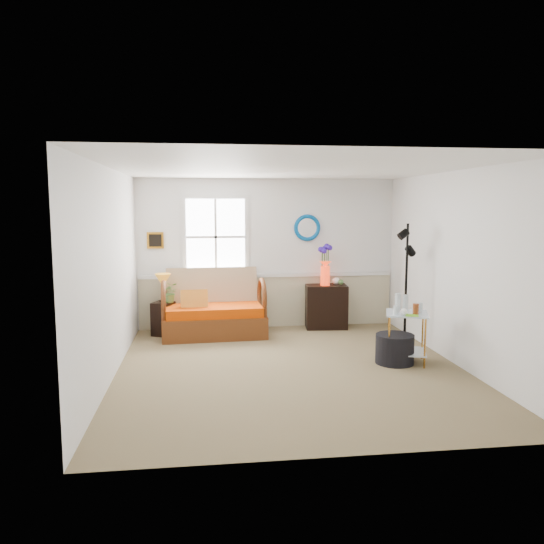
{
  "coord_description": "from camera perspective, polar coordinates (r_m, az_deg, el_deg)",
  "views": [
    {
      "loc": [
        -1.11,
        -6.68,
        2.13
      ],
      "look_at": [
        -0.17,
        0.55,
        1.22
      ],
      "focal_mm": 35.0,
      "sensor_mm": 36.0,
      "label": 1
    }
  ],
  "objects": [
    {
      "name": "flower_vase",
      "position": [
        9.21,
        5.75,
        0.72
      ],
      "size": [
        0.24,
        0.24,
        0.7
      ],
      "primitive_type": null,
      "rotation": [
        0.0,
        0.0,
        0.19
      ],
      "color": "#F93311",
      "rests_on": "cabinet"
    },
    {
      "name": "ceiling",
      "position": [
        6.79,
        2.08,
        11.09
      ],
      "size": [
        4.5,
        5.0,
        0.01
      ],
      "primitive_type": "cube",
      "color": "white",
      "rests_on": "walls"
    },
    {
      "name": "table_lamp",
      "position": [
        8.87,
        -11.64,
        -1.7
      ],
      "size": [
        0.37,
        0.37,
        0.48
      ],
      "primitive_type": null,
      "rotation": [
        0.0,
        0.0,
        -0.68
      ],
      "color": "#B9751B",
      "rests_on": "lamp_stand"
    },
    {
      "name": "loveseat",
      "position": [
        8.77,
        -6.29,
        -3.33
      ],
      "size": [
        1.71,
        1.03,
        1.09
      ],
      "primitive_type": null,
      "rotation": [
        0.0,
        0.0,
        0.05
      ],
      "color": "#5F2C11",
      "rests_on": "floor"
    },
    {
      "name": "throw_pillow",
      "position": [
        8.66,
        -8.35,
        -3.32
      ],
      "size": [
        0.44,
        0.15,
        0.43
      ],
      "primitive_type": null,
      "rotation": [
        0.0,
        0.0,
        0.09
      ],
      "color": "#E06203",
      "rests_on": "loveseat"
    },
    {
      "name": "floor_lamp",
      "position": [
        8.23,
        14.22,
        -1.44
      ],
      "size": [
        0.3,
        0.3,
        1.87
      ],
      "primitive_type": null,
      "rotation": [
        0.0,
        0.0,
        0.12
      ],
      "color": "black",
      "rests_on": "floor"
    },
    {
      "name": "tabletop_items",
      "position": [
        7.37,
        14.38,
        -3.37
      ],
      "size": [
        0.53,
        0.53,
        0.25
      ],
      "primitive_type": null,
      "rotation": [
        0.0,
        0.0,
        -0.33
      ],
      "color": "silver",
      "rests_on": "side_table"
    },
    {
      "name": "mirror",
      "position": [
        9.34,
        3.8,
        4.77
      ],
      "size": [
        0.47,
        0.07,
        0.47
      ],
      "primitive_type": "torus",
      "rotation": [
        1.57,
        0.0,
        0.0
      ],
      "color": "#005EB3",
      "rests_on": "walls"
    },
    {
      "name": "potted_plant",
      "position": [
        8.86,
        -10.92,
        -2.4
      ],
      "size": [
        0.32,
        0.35,
        0.26
      ],
      "primitive_type": "imported",
      "rotation": [
        0.0,
        0.0,
        -0.06
      ],
      "color": "#51803F",
      "rests_on": "lamp_stand"
    },
    {
      "name": "cabinet",
      "position": [
        9.35,
        5.84,
        -3.7
      ],
      "size": [
        0.75,
        0.52,
        0.76
      ],
      "primitive_type": null,
      "rotation": [
        0.0,
        0.0,
        -0.09
      ],
      "color": "black",
      "rests_on": "floor"
    },
    {
      "name": "picture",
      "position": [
        9.21,
        -12.44,
        3.34
      ],
      "size": [
        0.28,
        0.03,
        0.28
      ],
      "primitive_type": "cube",
      "color": "#AD6E18",
      "rests_on": "walls"
    },
    {
      "name": "floor",
      "position": [
        7.1,
        1.99,
        -10.34
      ],
      "size": [
        4.5,
        5.0,
        0.01
      ],
      "primitive_type": "cube",
      "color": "brown",
      "rests_on": "ground"
    },
    {
      "name": "side_table",
      "position": [
        7.5,
        14.24,
        -6.86
      ],
      "size": [
        0.69,
        0.69,
        0.69
      ],
      "primitive_type": null,
      "rotation": [
        0.0,
        0.0,
        -0.34
      ],
      "color": "#C3842C",
      "rests_on": "floor"
    },
    {
      "name": "chair_rail",
      "position": [
        9.3,
        -0.47,
        -0.36
      ],
      "size": [
        4.46,
        0.04,
        0.06
      ],
      "primitive_type": "cube",
      "color": "silver",
      "rests_on": "walls"
    },
    {
      "name": "ottoman",
      "position": [
        7.46,
        13.06,
        -8.06
      ],
      "size": [
        0.65,
        0.65,
        0.4
      ],
      "primitive_type": "cylinder",
      "rotation": [
        0.0,
        0.0,
        0.3
      ],
      "color": "black",
      "rests_on": "floor"
    },
    {
      "name": "lamp_stand",
      "position": [
        8.98,
        -11.62,
        -4.94
      ],
      "size": [
        0.41,
        0.41,
        0.55
      ],
      "primitive_type": null,
      "rotation": [
        0.0,
        0.0,
        -0.39
      ],
      "color": "black",
      "rests_on": "floor"
    },
    {
      "name": "window",
      "position": [
        9.17,
        -6.08,
        3.76
      ],
      "size": [
        1.14,
        0.06,
        1.44
      ],
      "primitive_type": null,
      "color": "white",
      "rests_on": "walls"
    },
    {
      "name": "walls",
      "position": [
        6.82,
        2.03,
        0.14
      ],
      "size": [
        4.51,
        5.01,
        2.6
      ],
      "color": "white",
      "rests_on": "floor"
    },
    {
      "name": "wainscot",
      "position": [
        9.38,
        -0.47,
        -3.2
      ],
      "size": [
        4.46,
        0.02,
        0.9
      ],
      "primitive_type": "cube",
      "color": "#B3AB8A",
      "rests_on": "walls"
    }
  ]
}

